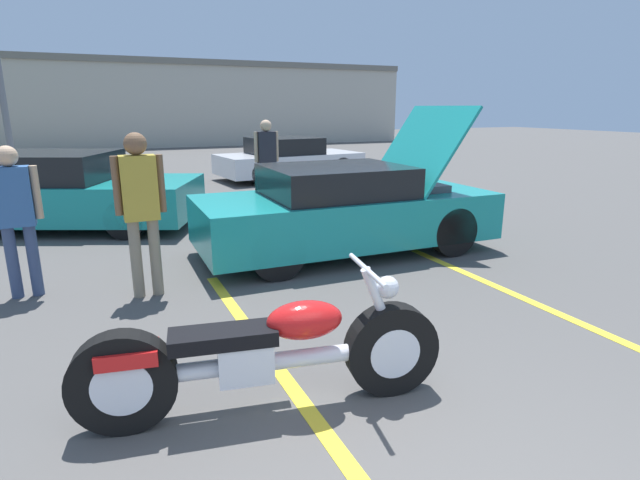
{
  "coord_description": "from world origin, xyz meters",
  "views": [
    {
      "loc": [
        -1.22,
        -0.89,
        2.02
      ],
      "look_at": [
        0.67,
        3.28,
        0.8
      ],
      "focal_mm": 28.0,
      "sensor_mm": 36.0,
      "label": 1
    }
  ],
  "objects_px": {
    "parked_car_mid_row": "(59,192)",
    "spectator_by_show_car": "(141,201)",
    "motorcycle": "(264,355)",
    "parked_car_right_row": "(288,159)",
    "show_car_hood_open": "(347,210)",
    "spectator_midground": "(15,210)",
    "spectator_near_motorcycle": "(267,155)"
  },
  "relations": [
    {
      "from": "parked_car_mid_row",
      "to": "spectator_midground",
      "type": "relative_size",
      "value": 2.97
    },
    {
      "from": "show_car_hood_open",
      "to": "parked_car_mid_row",
      "type": "xyz_separation_m",
      "value": [
        -3.79,
        3.45,
        -0.01
      ]
    },
    {
      "from": "parked_car_right_row",
      "to": "spectator_midground",
      "type": "xyz_separation_m",
      "value": [
        -5.97,
        -7.62,
        0.41
      ]
    },
    {
      "from": "show_car_hood_open",
      "to": "parked_car_mid_row",
      "type": "bearing_deg",
      "value": 138.82
    },
    {
      "from": "spectator_midground",
      "to": "show_car_hood_open",
      "type": "bearing_deg",
      "value": 1.53
    },
    {
      "from": "parked_car_right_row",
      "to": "parked_car_mid_row",
      "type": "height_order",
      "value": "parked_car_mid_row"
    },
    {
      "from": "spectator_by_show_car",
      "to": "parked_car_mid_row",
      "type": "bearing_deg",
      "value": 103.77
    },
    {
      "from": "parked_car_mid_row",
      "to": "spectator_by_show_car",
      "type": "height_order",
      "value": "spectator_by_show_car"
    },
    {
      "from": "spectator_near_motorcycle",
      "to": "spectator_midground",
      "type": "xyz_separation_m",
      "value": [
        -4.08,
        -3.87,
        -0.09
      ]
    },
    {
      "from": "parked_car_mid_row",
      "to": "spectator_by_show_car",
      "type": "distance_m",
      "value": 4.23
    },
    {
      "from": "show_car_hood_open",
      "to": "parked_car_right_row",
      "type": "xyz_separation_m",
      "value": [
        1.96,
        7.51,
        -0.06
      ]
    },
    {
      "from": "show_car_hood_open",
      "to": "spectator_by_show_car",
      "type": "xyz_separation_m",
      "value": [
        -2.79,
        -0.64,
        0.44
      ]
    },
    {
      "from": "spectator_near_motorcycle",
      "to": "parked_car_right_row",
      "type": "bearing_deg",
      "value": 63.23
    },
    {
      "from": "motorcycle",
      "to": "spectator_near_motorcycle",
      "type": "relative_size",
      "value": 1.4
    },
    {
      "from": "parked_car_mid_row",
      "to": "spectator_near_motorcycle",
      "type": "height_order",
      "value": "spectator_near_motorcycle"
    },
    {
      "from": "spectator_midground",
      "to": "parked_car_mid_row",
      "type": "bearing_deg",
      "value": 86.47
    },
    {
      "from": "show_car_hood_open",
      "to": "parked_car_mid_row",
      "type": "relative_size",
      "value": 0.86
    },
    {
      "from": "motorcycle",
      "to": "show_car_hood_open",
      "type": "relative_size",
      "value": 0.59
    },
    {
      "from": "motorcycle",
      "to": "spectator_by_show_car",
      "type": "distance_m",
      "value": 2.72
    },
    {
      "from": "motorcycle",
      "to": "spectator_by_show_car",
      "type": "height_order",
      "value": "spectator_by_show_car"
    },
    {
      "from": "motorcycle",
      "to": "spectator_by_show_car",
      "type": "relative_size",
      "value": 1.4
    },
    {
      "from": "spectator_near_motorcycle",
      "to": "spectator_by_show_car",
      "type": "distance_m",
      "value": 5.24
    },
    {
      "from": "parked_car_right_row",
      "to": "show_car_hood_open",
      "type": "bearing_deg",
      "value": -110.56
    },
    {
      "from": "spectator_near_motorcycle",
      "to": "spectator_by_show_car",
      "type": "height_order",
      "value": "same"
    },
    {
      "from": "show_car_hood_open",
      "to": "spectator_near_motorcycle",
      "type": "distance_m",
      "value": 3.79
    },
    {
      "from": "show_car_hood_open",
      "to": "spectator_midground",
      "type": "bearing_deg",
      "value": -177.37
    },
    {
      "from": "motorcycle",
      "to": "show_car_hood_open",
      "type": "xyz_separation_m",
      "value": [
        2.29,
        3.23,
        0.21
      ]
    },
    {
      "from": "parked_car_right_row",
      "to": "parked_car_mid_row",
      "type": "distance_m",
      "value": 7.04
    },
    {
      "from": "motorcycle",
      "to": "parked_car_mid_row",
      "type": "bearing_deg",
      "value": 112.7
    },
    {
      "from": "show_car_hood_open",
      "to": "spectator_midground",
      "type": "relative_size",
      "value": 2.55
    },
    {
      "from": "motorcycle",
      "to": "parked_car_right_row",
      "type": "relative_size",
      "value": 0.59
    },
    {
      "from": "show_car_hood_open",
      "to": "parked_car_right_row",
      "type": "height_order",
      "value": "show_car_hood_open"
    }
  ]
}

